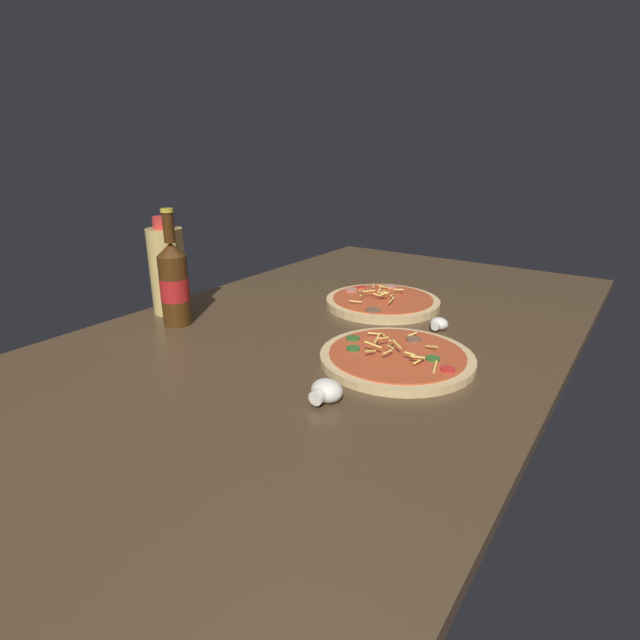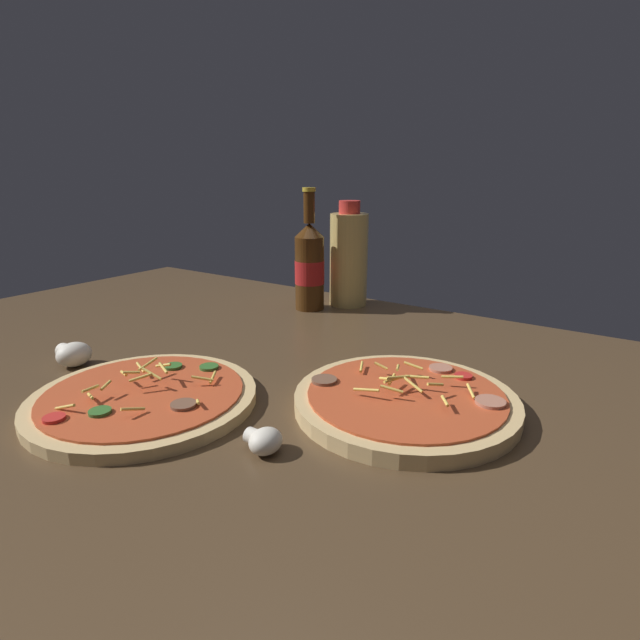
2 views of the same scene
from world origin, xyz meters
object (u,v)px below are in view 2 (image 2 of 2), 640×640
(beer_bottle, at_px, (310,265))
(oil_bottle, at_px, (349,258))
(pizza_far, at_px, (405,400))
(pizza_near, at_px, (144,398))
(mushroom_right, at_px, (73,354))
(mushroom_left, at_px, (264,441))

(beer_bottle, distance_m, oil_bottle, 0.09)
(pizza_far, relative_size, oil_bottle, 1.23)
(pizza_near, height_order, beer_bottle, beer_bottle)
(beer_bottle, bearing_deg, pizza_far, -40.37)
(pizza_near, height_order, mushroom_right, pizza_near)
(beer_bottle, relative_size, mushroom_left, 6.16)
(mushroom_left, bearing_deg, beer_bottle, 120.59)
(pizza_far, distance_m, oil_bottle, 0.51)
(pizza_far, height_order, mushroom_left, pizza_far)
(pizza_far, bearing_deg, beer_bottle, 139.63)
(mushroom_left, distance_m, mushroom_right, 0.40)
(beer_bottle, relative_size, mushroom_right, 4.60)
(pizza_near, height_order, mushroom_left, pizza_near)
(beer_bottle, xyz_separation_m, oil_bottle, (0.05, 0.08, 0.01))
(beer_bottle, height_order, mushroom_left, beer_bottle)
(beer_bottle, bearing_deg, pizza_near, -79.54)
(beer_bottle, distance_m, mushroom_left, 0.57)
(beer_bottle, bearing_deg, oil_bottle, 58.27)
(pizza_far, bearing_deg, mushroom_left, -114.23)
(pizza_near, xyz_separation_m, beer_bottle, (-0.09, 0.49, 0.08))
(pizza_near, relative_size, mushroom_right, 5.16)
(oil_bottle, bearing_deg, beer_bottle, -121.73)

